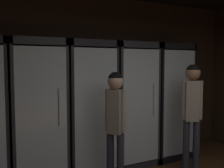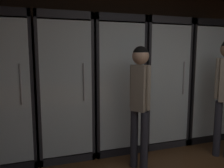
% 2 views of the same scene
% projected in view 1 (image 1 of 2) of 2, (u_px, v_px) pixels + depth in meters
% --- Properties ---
extents(wall_back, '(6.00, 0.06, 2.80)m').
position_uv_depth(wall_back, '(106.00, 80.00, 4.63)').
color(wall_back, '#382619').
rests_on(wall_back, ground).
extents(cooler_left, '(0.75, 0.63, 2.03)m').
position_uv_depth(cooler_left, '(36.00, 113.00, 3.80)').
color(cooler_left, '#2B2B30').
rests_on(cooler_left, ground).
extents(cooler_center, '(0.75, 0.63, 2.03)m').
position_uv_depth(cooler_center, '(87.00, 109.00, 4.17)').
color(cooler_center, black).
rests_on(cooler_center, ground).
extents(cooler_right, '(0.75, 0.63, 2.03)m').
position_uv_depth(cooler_right, '(130.00, 105.00, 4.54)').
color(cooler_right, '#2B2B30').
rests_on(cooler_right, ground).
extents(cooler_far_right, '(0.75, 0.63, 2.03)m').
position_uv_depth(cooler_far_right, '(166.00, 101.00, 4.90)').
color(cooler_far_right, black).
rests_on(cooler_far_right, ground).
extents(shopper_near, '(0.25, 0.24, 1.68)m').
position_uv_depth(shopper_near, '(192.00, 105.00, 4.10)').
color(shopper_near, '#2D2D38').
rests_on(shopper_near, ground).
extents(shopper_far, '(0.23, 0.25, 1.58)m').
position_uv_depth(shopper_far, '(115.00, 117.00, 3.55)').
color(shopper_far, '#2D2D38').
rests_on(shopper_far, ground).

